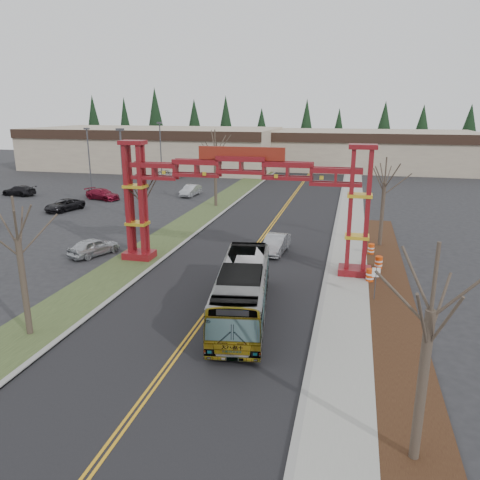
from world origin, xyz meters
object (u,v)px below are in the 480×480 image
(parked_car_mid_a, at_px, (103,194))
(street_sign, at_px, (376,277))
(light_pole_far, at_px, (161,147))
(bare_tree_median_mid, at_px, (142,195))
(bare_tree_median_near, at_px, (18,239))
(parked_car_far_c, at_px, (19,191))
(retail_building_west, at_px, (155,148))
(bare_tree_right_near, at_px, (431,312))
(gateway_arch, at_px, (241,185))
(bare_tree_median_far, at_px, (215,151))
(barrel_north, at_px, (371,250))
(parked_car_far_b, at_px, (168,174))
(transit_bus, at_px, (242,291))
(parked_car_far_a, at_px, (191,190))
(silver_sedan, at_px, (275,244))
(parked_car_near_a, at_px, (94,247))
(light_pole_mid, at_px, (89,154))
(light_pole_near, at_px, (122,166))
(retail_building_east, at_px, (368,150))
(parked_car_near_c, at_px, (64,205))
(barrel_south, at_px, (370,276))
(barrel_mid, at_px, (379,263))
(bare_tree_right_far, at_px, (385,183))

(parked_car_mid_a, bearing_deg, street_sign, -111.44)
(light_pole_far, bearing_deg, bare_tree_median_mid, -69.10)
(parked_car_mid_a, height_order, bare_tree_median_near, bare_tree_median_near)
(parked_car_far_c, distance_m, bare_tree_median_near, 43.69)
(retail_building_west, bearing_deg, bare_tree_right_near, -60.76)
(retail_building_west, bearing_deg, gateway_arch, -60.93)
(bare_tree_median_far, bearing_deg, barrel_north, -41.87)
(parked_car_far_b, height_order, bare_tree_median_near, bare_tree_median_near)
(transit_bus, relative_size, light_pole_far, 1.20)
(retail_building_west, distance_m, parked_car_far_a, 32.55)
(bare_tree_median_far, height_order, light_pole_far, light_pole_far)
(retail_building_west, relative_size, barrel_north, 50.39)
(silver_sedan, xyz_separation_m, bare_tree_median_near, (-9.84, -16.78, 4.34))
(parked_car_near_a, xyz_separation_m, light_pole_far, (-10.54, 38.66, 4.53))
(bare_tree_median_near, xyz_separation_m, light_pole_mid, (-20.66, 40.81, -0.14))
(light_pole_near, xyz_separation_m, street_sign, (25.31, -17.94, -3.77))
(retail_building_east, bearing_deg, barrel_north, -90.78)
(retail_building_east, height_order, transit_bus, retail_building_east)
(parked_car_near_c, distance_m, barrel_south, 36.16)
(bare_tree_right_near, bearing_deg, bare_tree_median_far, 115.30)
(parked_car_mid_a, xyz_separation_m, street_sign, (32.21, -25.36, 0.82))
(bare_tree_right_near, bearing_deg, parked_car_near_a, 141.29)
(bare_tree_median_near, bearing_deg, bare_tree_median_mid, 90.00)
(transit_bus, xyz_separation_m, light_pole_mid, (-30.67, 36.13, 3.42))
(transit_bus, relative_size, bare_tree_median_far, 1.23)
(transit_bus, relative_size, bare_tree_median_near, 1.51)
(parked_car_near_c, relative_size, barrel_south, 4.86)
(retail_building_east, relative_size, bare_tree_median_mid, 5.60)
(bare_tree_median_far, relative_size, barrel_mid, 8.98)
(gateway_arch, distance_m, transit_bus, 9.47)
(parked_car_far_c, height_order, bare_tree_median_mid, bare_tree_median_mid)
(parked_car_far_b, distance_m, light_pole_mid, 15.02)
(parked_car_near_a, height_order, parked_car_near_c, parked_car_near_a)
(parked_car_far_b, relative_size, bare_tree_right_near, 0.60)
(parked_car_near_c, distance_m, bare_tree_median_far, 18.04)
(bare_tree_median_far, xyz_separation_m, bare_tree_right_near, (18.00, -38.09, -1.18))
(parked_car_far_a, relative_size, light_pole_near, 0.47)
(parked_car_near_a, bearing_deg, bare_tree_right_far, -137.22)
(street_sign, bearing_deg, bare_tree_right_far, 86.09)
(silver_sedan, height_order, bare_tree_median_mid, bare_tree_median_mid)
(bare_tree_median_near, distance_m, light_pole_mid, 45.74)
(bare_tree_median_near, height_order, light_pole_mid, light_pole_mid)
(gateway_arch, height_order, bare_tree_median_far, gateway_arch)
(parked_car_near_c, height_order, bare_tree_median_mid, bare_tree_median_mid)
(parked_car_mid_a, height_order, barrel_north, parked_car_mid_a)
(silver_sedan, bearing_deg, bare_tree_median_far, 125.68)
(street_sign, bearing_deg, silver_sedan, 131.83)
(bare_tree_right_near, bearing_deg, street_sign, 93.54)
(barrel_south, distance_m, barrel_north, 6.28)
(bare_tree_right_near, height_order, barrel_south, bare_tree_right_near)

